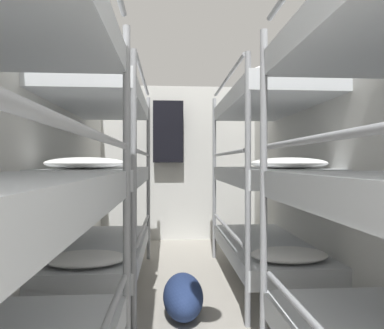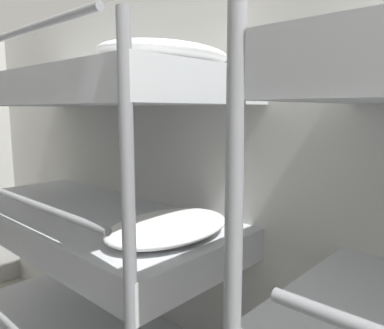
# 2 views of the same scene
# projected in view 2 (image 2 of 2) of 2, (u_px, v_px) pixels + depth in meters

# --- Properties ---
(wall_right) EXTENTS (0.06, 5.61, 2.31)m
(wall_right) POSITION_uv_depth(u_px,v_px,m) (261.00, 216.00, 1.76)
(wall_right) COLOR silver
(wall_right) RESTS_ON ground_plane
(bunk_stack_right_far) EXTENTS (0.78, 1.81, 1.98)m
(bunk_stack_right_far) POSITION_uv_depth(u_px,v_px,m) (90.00, 223.00, 2.01)
(bunk_stack_right_far) COLOR gray
(bunk_stack_right_far) RESTS_ON ground_plane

